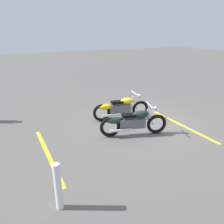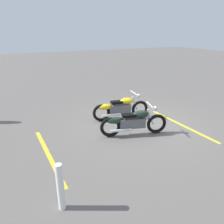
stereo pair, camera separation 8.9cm
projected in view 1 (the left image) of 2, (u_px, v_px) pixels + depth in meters
name	position (u px, v px, depth m)	size (l,w,h in m)	color
ground_plane	(139.00, 124.00, 7.99)	(60.00, 60.00, 0.00)	#66605B
motorcycle_bright_foreground	(120.00, 108.00, 8.24)	(2.21, 0.70, 1.04)	black
motorcycle_dark_foreground	(132.00, 122.00, 6.96)	(2.16, 0.84, 1.04)	black
bollard_post	(58.00, 187.00, 4.03)	(0.14, 0.14, 1.00)	white
parking_stripe_near	(182.00, 125.00, 7.85)	(3.20, 0.12, 0.01)	yellow
parking_stripe_mid	(48.00, 154.00, 6.01)	(3.20, 0.12, 0.01)	yellow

